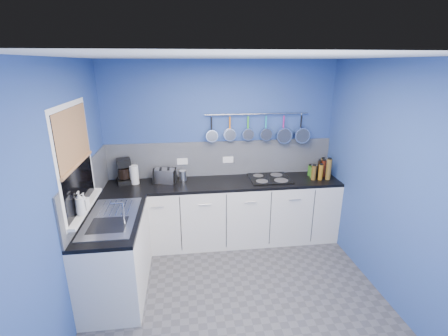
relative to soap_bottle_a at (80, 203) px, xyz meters
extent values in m
cube|color=#47474C|center=(1.53, -0.10, -1.18)|extent=(3.20, 3.00, 0.02)
cube|color=white|center=(1.53, -0.10, 1.34)|extent=(3.20, 3.00, 0.02)
cube|color=#2A4489|center=(1.53, 1.41, 0.08)|extent=(3.20, 0.02, 2.50)
cube|color=#2A4489|center=(1.53, -1.61, 0.08)|extent=(3.20, 0.02, 2.50)
cube|color=#2A4489|center=(-0.08, -0.10, 0.08)|extent=(0.02, 3.00, 2.50)
cube|color=#2A4489|center=(3.14, -0.10, 0.08)|extent=(0.02, 3.00, 2.50)
cube|color=gray|center=(1.53, 1.39, -0.02)|extent=(3.20, 0.02, 0.50)
cube|color=gray|center=(-0.06, 0.50, -0.02)|extent=(0.02, 1.80, 0.50)
cube|color=silver|center=(1.53, 1.10, -0.74)|extent=(3.20, 0.60, 0.86)
cube|color=black|center=(1.53, 1.10, -0.29)|extent=(3.20, 0.60, 0.04)
cube|color=silver|center=(0.23, 0.20, -0.74)|extent=(0.60, 1.20, 0.86)
cube|color=black|center=(0.23, 0.20, -0.29)|extent=(0.60, 1.20, 0.04)
cube|color=white|center=(-0.05, 0.20, 0.38)|extent=(0.01, 1.00, 1.10)
cube|color=black|center=(-0.04, 0.20, 0.38)|extent=(0.01, 0.90, 1.00)
cube|color=olive|center=(-0.03, 0.20, 0.61)|extent=(0.01, 0.90, 0.55)
cube|color=white|center=(-0.02, 0.20, -0.13)|extent=(0.10, 0.98, 0.03)
cube|color=silver|center=(0.23, 0.20, -0.27)|extent=(0.50, 0.95, 0.01)
cube|color=white|center=(0.98, 1.37, -0.04)|extent=(0.15, 0.01, 0.09)
cube|color=white|center=(1.63, 1.37, -0.04)|extent=(0.15, 0.01, 0.09)
cylinder|color=silver|center=(2.03, 1.35, 0.61)|extent=(1.45, 0.02, 0.02)
imported|color=white|center=(0.00, 0.00, 0.00)|extent=(0.09, 0.10, 0.24)
imported|color=white|center=(0.00, 0.12, -0.03)|extent=(0.09, 0.09, 0.17)
cylinder|color=white|center=(0.34, 1.19, -0.14)|extent=(0.14, 0.14, 0.25)
cube|color=silver|center=(0.74, 1.18, -0.18)|extent=(0.33, 0.25, 0.19)
cylinder|color=silver|center=(0.98, 1.23, -0.20)|extent=(0.12, 0.12, 0.14)
cube|color=black|center=(2.19, 1.14, -0.26)|extent=(0.56, 0.49, 0.01)
cylinder|color=olive|center=(2.99, 1.21, -0.15)|extent=(0.07, 0.07, 0.24)
cylinder|color=black|center=(2.91, 1.21, -0.21)|extent=(0.06, 0.06, 0.12)
cylinder|color=#265919|center=(2.80, 1.20, -0.19)|extent=(0.05, 0.05, 0.15)
cylinder|color=#4C190C|center=(2.96, 1.13, -0.15)|extent=(0.07, 0.07, 0.24)
cylinder|color=black|center=(2.90, 1.12, -0.15)|extent=(0.05, 0.05, 0.24)
cylinder|color=#3F721E|center=(2.81, 1.11, -0.20)|extent=(0.07, 0.07, 0.15)
cylinder|color=brown|center=(2.99, 1.02, -0.12)|extent=(0.07, 0.07, 0.29)
cylinder|color=#8C5914|center=(2.88, 1.02, -0.16)|extent=(0.06, 0.06, 0.21)
cylinder|color=brown|center=(2.78, 1.03, -0.17)|extent=(0.06, 0.06, 0.20)
camera|label=1|loc=(1.03, -2.93, 1.28)|focal=25.44mm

